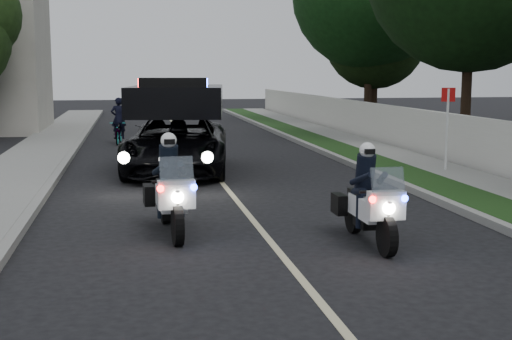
{
  "coord_description": "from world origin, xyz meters",
  "views": [
    {
      "loc": [
        -2.18,
        -7.1,
        2.75
      ],
      "look_at": [
        -0.01,
        4.88,
        1.0
      ],
      "focal_mm": 48.56,
      "sensor_mm": 36.0,
      "label": 1
    }
  ],
  "objects": [
    {
      "name": "sidewalk_left",
      "position": [
        -5.2,
        10.0,
        0.08
      ],
      "size": [
        2.0,
        60.0,
        0.16
      ],
      "primitive_type": "cube",
      "color": "gray",
      "rests_on": "ground"
    },
    {
      "name": "lane_marking",
      "position": [
        0.0,
        10.0,
        0.0
      ],
      "size": [
        0.12,
        50.0,
        0.01
      ],
      "primitive_type": "cube",
      "color": "#BFB78C",
      "rests_on": "ground"
    },
    {
      "name": "police_moto_left",
      "position": [
        -1.55,
        4.51,
        0.0
      ],
      "size": [
        0.84,
        2.06,
        1.72
      ],
      "primitive_type": null,
      "rotation": [
        0.0,
        0.0,
        0.06
      ],
      "color": "white",
      "rests_on": "ground"
    },
    {
      "name": "grass_verge",
      "position": [
        4.8,
        10.0,
        0.08
      ],
      "size": [
        1.2,
        60.0,
        0.16
      ],
      "primitive_type": "cube",
      "color": "#193814",
      "rests_on": "ground"
    },
    {
      "name": "cyclist",
      "position": [
        -2.64,
        19.42,
        0.0
      ],
      "size": [
        0.6,
        0.44,
        1.56
      ],
      "primitive_type": "imported",
      "rotation": [
        0.0,
        0.0,
        3.27
      ],
      "color": "black",
      "rests_on": "ground"
    },
    {
      "name": "police_moto_right",
      "position": [
        1.53,
        3.25,
        0.0
      ],
      "size": [
        0.67,
        1.92,
        1.63
      ],
      "primitive_type": null,
      "rotation": [
        0.0,
        0.0,
        0.0
      ],
      "color": "silver",
      "rests_on": "ground"
    },
    {
      "name": "ground",
      "position": [
        0.0,
        0.0,
        0.0
      ],
      "size": [
        120.0,
        120.0,
        0.0
      ],
      "primitive_type": "plane",
      "color": "black",
      "rests_on": "ground"
    },
    {
      "name": "tree_right_c",
      "position": [
        9.66,
        16.04,
        0.0
      ],
      "size": [
        7.45,
        7.45,
        12.39
      ],
      "primitive_type": null,
      "rotation": [
        0.0,
        0.0,
        0.0
      ],
      "color": "black",
      "rests_on": "ground"
    },
    {
      "name": "tree_right_e",
      "position": [
        9.93,
        26.4,
        0.0
      ],
      "size": [
        5.94,
        5.94,
        8.46
      ],
      "primitive_type": null,
      "rotation": [
        0.0,
        0.0,
        0.19
      ],
      "color": "black",
      "rests_on": "ground"
    },
    {
      "name": "sign_post",
      "position": [
        6.0,
        9.86,
        0.0
      ],
      "size": [
        0.43,
        0.43,
        2.39
      ],
      "primitive_type": null,
      "rotation": [
        0.0,
        0.0,
        -0.15
      ],
      "color": "#9D0B18",
      "rests_on": "ground"
    },
    {
      "name": "curb_right",
      "position": [
        4.1,
        10.0,
        0.07
      ],
      "size": [
        0.2,
        60.0,
        0.15
      ],
      "primitive_type": "cube",
      "color": "gray",
      "rests_on": "ground"
    },
    {
      "name": "police_suv",
      "position": [
        -0.96,
        11.65,
        0.0
      ],
      "size": [
        3.38,
        5.98,
        2.76
      ],
      "primitive_type": "imported",
      "rotation": [
        0.0,
        0.0,
        -0.14
      ],
      "color": "black",
      "rests_on": "ground"
    },
    {
      "name": "sidewalk_right",
      "position": [
        6.1,
        10.0,
        0.08
      ],
      "size": [
        1.4,
        60.0,
        0.16
      ],
      "primitive_type": "cube",
      "color": "gray",
      "rests_on": "ground"
    },
    {
      "name": "bicycle",
      "position": [
        -2.64,
        19.42,
        0.0
      ],
      "size": [
        0.7,
        1.66,
        0.85
      ],
      "primitive_type": "imported",
      "rotation": [
        0.0,
        0.0,
        -0.09
      ],
      "color": "black",
      "rests_on": "ground"
    },
    {
      "name": "property_wall",
      "position": [
        7.1,
        10.0,
        0.75
      ],
      "size": [
        0.22,
        60.0,
        1.5
      ],
      "primitive_type": "cube",
      "color": "beige",
      "rests_on": "ground"
    },
    {
      "name": "tree_right_d",
      "position": [
        9.35,
        25.67,
        0.0
      ],
      "size": [
        10.1,
        10.1,
        12.67
      ],
      "primitive_type": null,
      "rotation": [
        0.0,
        0.0,
        -0.43
      ],
      "color": "#133913",
      "rests_on": "ground"
    },
    {
      "name": "curb_left",
      "position": [
        -4.1,
        10.0,
        0.07
      ],
      "size": [
        0.2,
        60.0,
        0.15
      ],
      "primitive_type": "cube",
      "color": "gray",
      "rests_on": "ground"
    }
  ]
}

